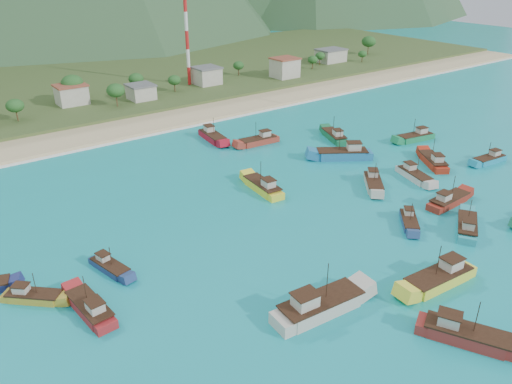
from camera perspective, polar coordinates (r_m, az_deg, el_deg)
ground at (r=83.04m, az=4.44°, el=-7.15°), size 600.00×600.00×0.00m
beach at (r=146.20m, az=-16.26°, el=6.70°), size 400.00×18.00×1.20m
land at (r=202.72m, az=-22.75°, el=10.87°), size 400.00×110.00×2.40m
surf_line at (r=137.75m, az=-14.80°, el=5.74°), size 400.00×2.50×0.08m
village at (r=171.96m, az=-15.90°, el=11.10°), size 222.42×27.01×6.97m
vegetation at (r=166.45m, az=-20.27°, el=10.26°), size 276.89×25.09×9.08m
radio_tower at (r=184.58m, az=-7.94°, el=17.79°), size 1.20×1.20×37.83m
boat_0 at (r=71.28m, az=22.73°, el=-14.87°), size 8.38×11.87×6.85m
boat_1 at (r=130.37m, az=0.30°, el=5.85°), size 11.16×4.00×6.48m
boat_4 at (r=105.33m, az=21.15°, el=-0.98°), size 10.85×3.61×6.34m
boat_6 at (r=80.38m, az=20.21°, el=-9.28°), size 12.81×4.69×7.42m
boat_7 at (r=139.51m, az=17.72°, el=5.95°), size 11.34×5.02×6.47m
boat_9 at (r=70.70m, az=7.26°, el=-12.85°), size 14.09×5.17×8.16m
boat_10 at (r=103.95m, az=0.80°, el=0.56°), size 4.44×11.68×6.74m
boat_12 at (r=115.10m, az=17.63°, el=1.79°), size 5.79×10.56×5.99m
boat_13 at (r=133.69m, az=-4.98°, el=6.28°), size 4.75×11.76×6.75m
boat_14 at (r=96.76m, az=22.96°, el=-3.72°), size 10.53×8.31×6.22m
boat_16 at (r=122.42m, az=9.92°, el=4.25°), size 13.43×10.85×7.98m
boat_17 at (r=108.85m, az=13.26°, el=0.97°), size 9.11×9.76×6.10m
boat_18 at (r=124.15m, az=19.57°, el=3.29°), size 8.78×11.22×6.61m
boat_19 at (r=73.93m, az=-18.38°, el=-12.57°), size 3.94×10.58×6.12m
boat_22 at (r=130.72m, az=25.09°, el=3.34°), size 9.82×3.76×5.67m
boat_23 at (r=95.53m, az=17.09°, el=-3.27°), size 7.70×7.82×5.01m
boat_26 at (r=82.06m, az=-16.36°, el=-8.27°), size 4.22×8.64×4.91m
boat_29 at (r=79.33m, az=-24.09°, el=-10.92°), size 8.04×7.77×5.10m
boat_30 at (r=135.37m, az=8.93°, el=6.29°), size 7.02×11.45×6.51m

